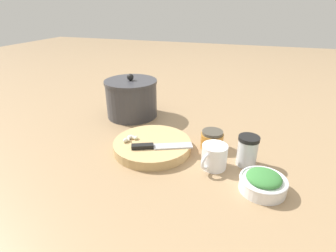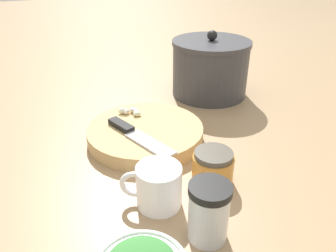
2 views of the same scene
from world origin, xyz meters
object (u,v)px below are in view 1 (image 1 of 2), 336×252
object	(u,v)px
herb_bowl	(263,182)
coffee_mug	(214,157)
spice_jar	(247,151)
garlic_cloves	(130,138)
cutting_board	(152,146)
stock_pot	(132,98)
honey_jar	(212,140)
chef_knife	(158,146)

from	to	relation	value
herb_bowl	coffee_mug	world-z (taller)	coffee_mug
herb_bowl	spice_jar	xyz separation A→B (m)	(-0.05, 0.12, 0.02)
coffee_mug	herb_bowl	bearing A→B (deg)	-25.50
garlic_cloves	herb_bowl	world-z (taller)	herb_bowl
spice_jar	coffee_mug	xyz separation A→B (m)	(-0.09, -0.05, -0.01)
cutting_board	garlic_cloves	distance (m)	0.08
cutting_board	stock_pot	bearing A→B (deg)	127.49
garlic_cloves	stock_pot	bearing A→B (deg)	114.25
honey_jar	spice_jar	bearing A→B (deg)	-29.26
garlic_cloves	coffee_mug	size ratio (longest dim) A/B	0.52
chef_knife	garlic_cloves	world-z (taller)	garlic_cloves
spice_jar	honey_jar	size ratio (longest dim) A/B	1.25
herb_bowl	cutting_board	bearing A→B (deg)	163.32
coffee_mug	honey_jar	xyz separation A→B (m)	(-0.02, 0.11, -0.01)
herb_bowl	honey_jar	bearing A→B (deg)	132.50
stock_pot	cutting_board	bearing A→B (deg)	-52.51
cutting_board	honey_jar	size ratio (longest dim) A/B	3.41
coffee_mug	spice_jar	bearing A→B (deg)	27.44
cutting_board	stock_pot	size ratio (longest dim) A/B	1.18
chef_knife	stock_pot	size ratio (longest dim) A/B	0.86
chef_knife	herb_bowl	xyz separation A→B (m)	(0.32, -0.07, -0.01)
stock_pot	coffee_mug	bearing A→B (deg)	-35.52
herb_bowl	coffee_mug	bearing A→B (deg)	154.50
garlic_cloves	chef_knife	bearing A→B (deg)	-9.10
spice_jar	stock_pot	bearing A→B (deg)	154.16
honey_jar	coffee_mug	bearing A→B (deg)	-77.73
garlic_cloves	herb_bowl	size ratio (longest dim) A/B	0.42
honey_jar	stock_pot	bearing A→B (deg)	155.25
cutting_board	herb_bowl	xyz separation A→B (m)	(0.35, -0.11, 0.01)
chef_knife	garlic_cloves	distance (m)	0.11
spice_jar	honey_jar	bearing A→B (deg)	150.74
garlic_cloves	spice_jar	bearing A→B (deg)	3.55
coffee_mug	cutting_board	bearing A→B (deg)	169.68
garlic_cloves	coffee_mug	bearing A→B (deg)	-4.91
herb_bowl	honey_jar	distance (m)	0.25
cutting_board	coffee_mug	bearing A→B (deg)	-10.32
chef_knife	stock_pot	world-z (taller)	stock_pot
herb_bowl	stock_pot	size ratio (longest dim) A/B	0.56
garlic_cloves	spice_jar	distance (m)	0.38
herb_bowl	garlic_cloves	bearing A→B (deg)	167.85
chef_knife	coffee_mug	size ratio (longest dim) A/B	1.88
coffee_mug	honey_jar	size ratio (longest dim) A/B	1.32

